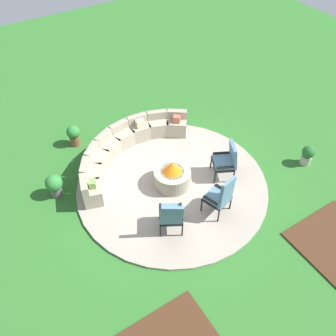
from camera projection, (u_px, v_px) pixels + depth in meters
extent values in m
plane|color=#2D6B28|center=(172.00, 185.00, 9.23)|extent=(24.00, 24.00, 0.00)
cylinder|color=#9E9384|center=(172.00, 184.00, 9.21)|extent=(4.87, 4.87, 0.06)
cube|color=#472B19|center=(336.00, 241.00, 8.02)|extent=(1.81, 1.59, 0.04)
cylinder|color=#9E937F|center=(172.00, 177.00, 9.03)|extent=(0.93, 0.93, 0.45)
cylinder|color=black|center=(172.00, 172.00, 8.89)|extent=(0.61, 0.61, 0.06)
cone|color=orange|center=(172.00, 167.00, 8.77)|extent=(0.48, 0.48, 0.28)
cube|color=#9E937F|center=(177.00, 127.00, 10.43)|extent=(0.72, 0.69, 0.47)
cube|color=#9E937F|center=(177.00, 114.00, 10.27)|extent=(0.55, 0.46, 0.25)
cube|color=#9E937F|center=(158.00, 128.00, 10.40)|extent=(0.68, 0.62, 0.47)
cube|color=#9E937F|center=(157.00, 115.00, 10.25)|extent=(0.58, 0.35, 0.25)
cube|color=#9E937F|center=(140.00, 132.00, 10.27)|extent=(0.60, 0.50, 0.47)
cube|color=#9E937F|center=(137.00, 119.00, 10.11)|extent=(0.57, 0.21, 0.25)
cube|color=#9E937F|center=(123.00, 139.00, 10.05)|extent=(0.63, 0.55, 0.47)
cube|color=#9E937F|center=(119.00, 127.00, 9.87)|extent=(0.58, 0.26, 0.25)
cube|color=#9E937F|center=(109.00, 149.00, 9.76)|extent=(0.70, 0.65, 0.47)
cube|color=#9E937F|center=(103.00, 137.00, 9.55)|extent=(0.57, 0.39, 0.25)
cube|color=#9E937F|center=(99.00, 162.00, 9.40)|extent=(0.72, 0.71, 0.47)
cube|color=#9E937F|center=(92.00, 151.00, 9.18)|extent=(0.52, 0.49, 0.25)
cube|color=#9E937F|center=(93.00, 177.00, 9.02)|extent=(0.68, 0.71, 0.47)
cube|color=#9E937F|center=(85.00, 167.00, 8.77)|extent=(0.44, 0.56, 0.25)
cube|color=#9E937F|center=(92.00, 193.00, 8.64)|extent=(0.59, 0.67, 0.47)
cube|color=#9E937F|center=(84.00, 185.00, 8.36)|extent=(0.31, 0.58, 0.25)
cube|color=beige|center=(140.00, 123.00, 10.00)|extent=(0.24, 0.21, 0.22)
cube|color=#70A34C|center=(93.00, 184.00, 8.42)|extent=(0.22, 0.24, 0.19)
cube|color=#BC5B47|center=(177.00, 119.00, 10.15)|extent=(0.26, 0.26, 0.20)
cylinder|color=black|center=(160.00, 212.00, 8.29)|extent=(0.04, 0.04, 0.38)
cylinder|color=black|center=(181.00, 212.00, 8.31)|extent=(0.04, 0.04, 0.38)
cylinder|color=black|center=(161.00, 231.00, 7.93)|extent=(0.04, 0.04, 0.38)
cylinder|color=black|center=(182.00, 230.00, 7.94)|extent=(0.04, 0.04, 0.38)
cube|color=black|center=(171.00, 215.00, 7.97)|extent=(0.73, 0.74, 0.05)
cube|color=slate|center=(171.00, 214.00, 7.92)|extent=(0.67, 0.68, 0.09)
cube|color=slate|center=(172.00, 216.00, 7.57)|extent=(0.48, 0.35, 0.63)
cube|color=black|center=(160.00, 212.00, 7.86)|extent=(0.28, 0.44, 0.04)
cube|color=black|center=(181.00, 211.00, 7.88)|extent=(0.28, 0.44, 0.04)
cylinder|color=black|center=(202.00, 205.00, 8.44)|extent=(0.04, 0.04, 0.38)
cylinder|color=black|center=(214.00, 193.00, 8.70)|extent=(0.04, 0.04, 0.38)
cylinder|color=black|center=(218.00, 216.00, 8.22)|extent=(0.04, 0.04, 0.38)
cylinder|color=black|center=(230.00, 203.00, 8.48)|extent=(0.04, 0.04, 0.38)
cube|color=black|center=(217.00, 199.00, 8.31)|extent=(0.66, 0.65, 0.05)
cube|color=slate|center=(217.00, 197.00, 8.26)|extent=(0.61, 0.60, 0.09)
cube|color=slate|center=(227.00, 193.00, 7.94)|extent=(0.58, 0.28, 0.76)
cube|color=black|center=(211.00, 201.00, 8.09)|extent=(0.18, 0.44, 0.04)
cube|color=black|center=(223.00, 189.00, 8.34)|extent=(0.18, 0.44, 0.04)
cylinder|color=black|center=(215.00, 178.00, 9.06)|extent=(0.04, 0.04, 0.38)
cylinder|color=black|center=(211.00, 163.00, 9.44)|extent=(0.04, 0.04, 0.38)
cylinder|color=black|center=(234.00, 177.00, 9.09)|extent=(0.04, 0.04, 0.38)
cylinder|color=black|center=(229.00, 162.00, 9.47)|extent=(0.04, 0.04, 0.38)
cube|color=black|center=(223.00, 164.00, 9.11)|extent=(0.73, 0.76, 0.05)
cube|color=slate|center=(223.00, 162.00, 9.06)|extent=(0.67, 0.70, 0.09)
cube|color=slate|center=(233.00, 154.00, 8.90)|extent=(0.36, 0.57, 0.62)
cube|color=black|center=(226.00, 167.00, 8.83)|extent=(0.42, 0.25, 0.04)
cube|color=black|center=(222.00, 153.00, 9.20)|extent=(0.42, 0.25, 0.04)
cylinder|color=#605B56|center=(56.00, 191.00, 8.91)|extent=(0.29, 0.29, 0.27)
sphere|color=#2D7A33|center=(54.00, 183.00, 8.70)|extent=(0.42, 0.42, 0.42)
cylinder|color=brown|center=(75.00, 140.00, 10.25)|extent=(0.29, 0.29, 0.28)
sphere|color=#2D7A33|center=(73.00, 132.00, 10.03)|extent=(0.38, 0.38, 0.38)
cylinder|color=#A89E8E|center=(306.00, 160.00, 9.70)|extent=(0.28, 0.28, 0.27)
sphere|color=#236028|center=(309.00, 152.00, 9.49)|extent=(0.34, 0.34, 0.34)
sphere|color=yellow|center=(310.00, 149.00, 9.46)|extent=(0.12, 0.12, 0.12)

